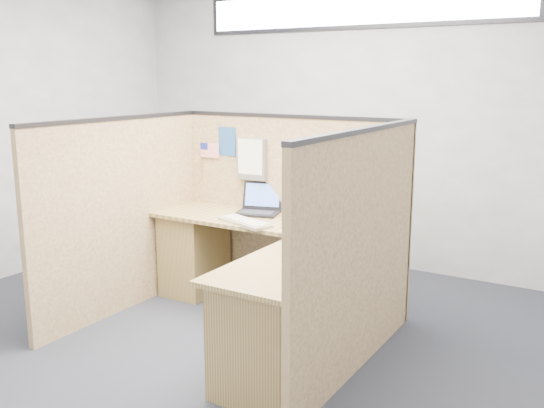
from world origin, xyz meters
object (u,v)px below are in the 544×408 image
Objects in this scene: l_desk at (263,279)px; laptop at (262,206)px; keyboard at (245,222)px; mouse at (336,234)px.

l_desk is 4.86× the size of laptop.
laptop is at bearing 122.52° from keyboard.
keyboard is at bearing 180.00° from mouse.
l_desk is 16.51× the size of mouse.
laptop reaches higher than keyboard.
laptop reaches higher than mouse.
laptop is at bearing 155.49° from mouse.
mouse reaches higher than l_desk.
mouse is at bearing -40.44° from laptop.
l_desk is 0.49m from keyboard.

